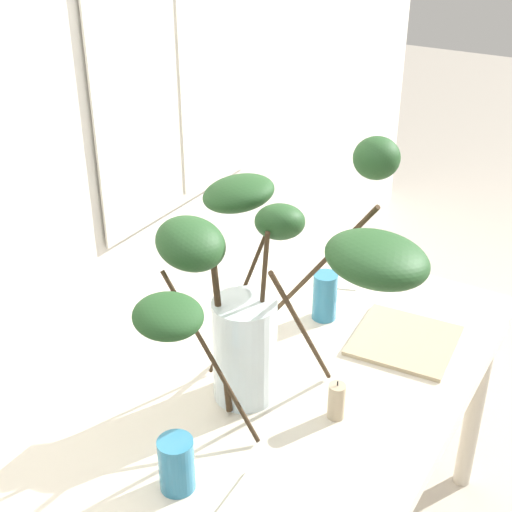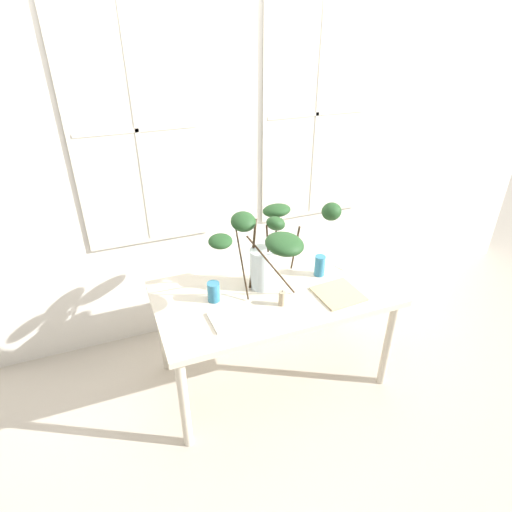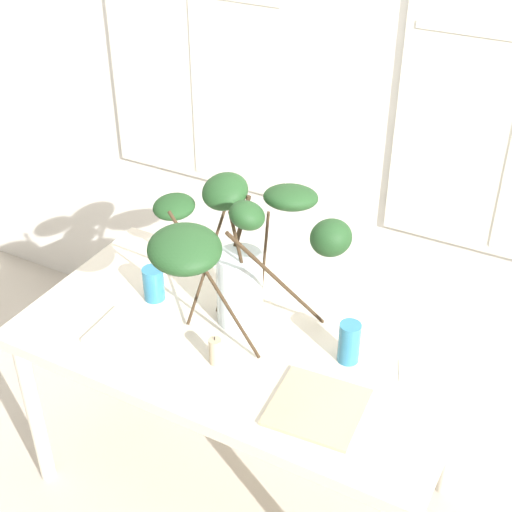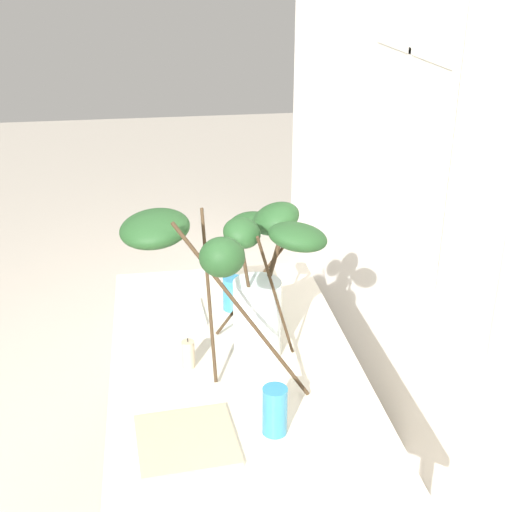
{
  "view_description": "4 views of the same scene",
  "coord_description": "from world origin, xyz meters",
  "px_view_note": "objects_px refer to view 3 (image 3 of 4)",
  "views": [
    {
      "loc": [
        -1.23,
        -0.67,
        1.88
      ],
      "look_at": [
        0.02,
        0.09,
        1.08
      ],
      "focal_mm": 50.61,
      "sensor_mm": 36.0,
      "label": 1
    },
    {
      "loc": [
        -0.9,
        -2.04,
        2.31
      ],
      "look_at": [
        -0.09,
        0.08,
        0.96
      ],
      "focal_mm": 30.27,
      "sensor_mm": 36.0,
      "label": 2
    },
    {
      "loc": [
        0.94,
        -1.64,
        2.3
      ],
      "look_at": [
        0.01,
        0.08,
        1.01
      ],
      "focal_mm": 51.46,
      "sensor_mm": 36.0,
      "label": 3
    },
    {
      "loc": [
        1.88,
        -0.23,
        1.95
      ],
      "look_at": [
        -0.08,
        0.08,
        1.07
      ],
      "focal_mm": 48.49,
      "sensor_mm": 36.0,
      "label": 4
    }
  ],
  "objects_px": {
    "dining_table": "(242,354)",
    "vase_with_branches": "(235,251)",
    "pillar_candle": "(215,351)",
    "drinking_glass_blue_right": "(349,342)",
    "plate_square_right": "(317,407)",
    "plate_square_left": "(124,332)",
    "drinking_glass_blue_left": "(154,284)"
  },
  "relations": [
    {
      "from": "plate_square_left",
      "to": "pillar_candle",
      "type": "xyz_separation_m",
      "value": [
        0.35,
        0.02,
        0.04
      ]
    },
    {
      "from": "vase_with_branches",
      "to": "plate_square_left",
      "type": "height_order",
      "value": "vase_with_branches"
    },
    {
      "from": "dining_table",
      "to": "pillar_candle",
      "type": "relative_size",
      "value": 14.28
    },
    {
      "from": "vase_with_branches",
      "to": "pillar_candle",
      "type": "distance_m",
      "value": 0.32
    },
    {
      "from": "drinking_glass_blue_left",
      "to": "plate_square_right",
      "type": "bearing_deg",
      "value": -16.62
    },
    {
      "from": "dining_table",
      "to": "vase_with_branches",
      "type": "relative_size",
      "value": 1.89
    },
    {
      "from": "dining_table",
      "to": "drinking_glass_blue_left",
      "type": "height_order",
      "value": "drinking_glass_blue_left"
    },
    {
      "from": "drinking_glass_blue_right",
      "to": "pillar_candle",
      "type": "relative_size",
      "value": 1.36
    },
    {
      "from": "plate_square_left",
      "to": "plate_square_right",
      "type": "bearing_deg",
      "value": -0.5
    },
    {
      "from": "drinking_glass_blue_left",
      "to": "pillar_candle",
      "type": "distance_m",
      "value": 0.41
    },
    {
      "from": "vase_with_branches",
      "to": "pillar_candle",
      "type": "bearing_deg",
      "value": -82.98
    },
    {
      "from": "drinking_glass_blue_right",
      "to": "plate_square_left",
      "type": "xyz_separation_m",
      "value": [
        -0.71,
        -0.24,
        -0.06
      ]
    },
    {
      "from": "dining_table",
      "to": "vase_with_branches",
      "type": "bearing_deg",
      "value": 142.73
    },
    {
      "from": "plate_square_right",
      "to": "vase_with_branches",
      "type": "bearing_deg",
      "value": 152.33
    },
    {
      "from": "vase_with_branches",
      "to": "plate_square_left",
      "type": "xyz_separation_m",
      "value": [
        -0.32,
        -0.2,
        -0.31
      ]
    },
    {
      "from": "drinking_glass_blue_right",
      "to": "plate_square_right",
      "type": "relative_size",
      "value": 0.54
    },
    {
      "from": "drinking_glass_blue_left",
      "to": "plate_square_left",
      "type": "xyz_separation_m",
      "value": [
        0.02,
        -0.21,
        -0.06
      ]
    },
    {
      "from": "drinking_glass_blue_left",
      "to": "plate_square_left",
      "type": "height_order",
      "value": "drinking_glass_blue_left"
    },
    {
      "from": "drinking_glass_blue_right",
      "to": "plate_square_right",
      "type": "xyz_separation_m",
      "value": [
        0.0,
        -0.24,
        -0.07
      ]
    },
    {
      "from": "drinking_glass_blue_left",
      "to": "plate_square_right",
      "type": "height_order",
      "value": "drinking_glass_blue_left"
    },
    {
      "from": "drinking_glass_blue_left",
      "to": "pillar_candle",
      "type": "xyz_separation_m",
      "value": [
        0.37,
        -0.19,
        -0.02
      ]
    },
    {
      "from": "vase_with_branches",
      "to": "drinking_glass_blue_left",
      "type": "bearing_deg",
      "value": 177.48
    },
    {
      "from": "dining_table",
      "to": "drinking_glass_blue_left",
      "type": "distance_m",
      "value": 0.41
    },
    {
      "from": "drinking_glass_blue_right",
      "to": "plate_square_right",
      "type": "bearing_deg",
      "value": -89.17
    },
    {
      "from": "vase_with_branches",
      "to": "drinking_glass_blue_left",
      "type": "height_order",
      "value": "vase_with_branches"
    },
    {
      "from": "dining_table",
      "to": "plate_square_right",
      "type": "bearing_deg",
      "value": -26.66
    },
    {
      "from": "dining_table",
      "to": "pillar_candle",
      "type": "distance_m",
      "value": 0.19
    },
    {
      "from": "dining_table",
      "to": "vase_with_branches",
      "type": "xyz_separation_m",
      "value": [
        -0.03,
        0.03,
        0.4
      ]
    },
    {
      "from": "drinking_glass_blue_right",
      "to": "plate_square_left",
      "type": "height_order",
      "value": "drinking_glass_blue_right"
    },
    {
      "from": "dining_table",
      "to": "pillar_candle",
      "type": "height_order",
      "value": "pillar_candle"
    },
    {
      "from": "drinking_glass_blue_right",
      "to": "drinking_glass_blue_left",
      "type": "bearing_deg",
      "value": -178.16
    },
    {
      "from": "drinking_glass_blue_left",
      "to": "drinking_glass_blue_right",
      "type": "distance_m",
      "value": 0.73
    }
  ]
}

